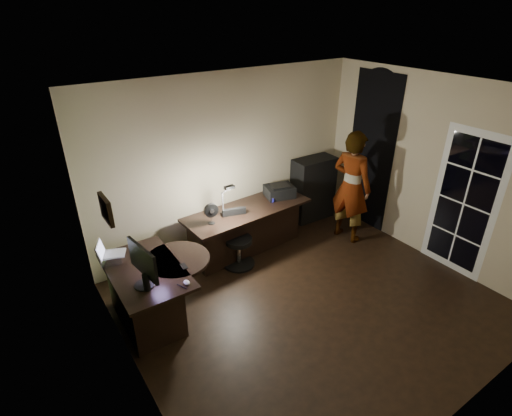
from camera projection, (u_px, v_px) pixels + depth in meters
floor at (310, 303)px, 5.27m from camera, size 4.50×4.00×0.01m
ceiling at (327, 94)px, 4.02m from camera, size 4.50×4.00×0.01m
wall_back at (229, 162)px, 6.12m from camera, size 4.50×0.01×2.70m
wall_front at (488, 310)px, 3.18m from camera, size 4.50×0.01×2.70m
wall_left at (126, 280)px, 3.52m from camera, size 0.01×4.00×2.70m
wall_right at (434, 171)px, 5.78m from camera, size 0.01×4.00×2.70m
green_wall_overlay at (128, 280)px, 3.53m from camera, size 0.00×4.00×2.70m
arched_doorway at (371, 152)px, 6.63m from camera, size 0.01×0.90×2.60m
french_door at (464, 204)px, 5.50m from camera, size 0.02×0.92×2.10m
framed_picture at (106, 210)px, 3.63m from camera, size 0.04×0.30×0.25m
desk_left at (149, 295)px, 4.83m from camera, size 0.81×1.31×0.75m
desk_right at (248, 230)px, 6.20m from camera, size 2.03×0.80×0.75m
cabinet at (313, 189)px, 7.10m from camera, size 0.77×0.41×1.13m
laptop_stand at (111, 259)px, 4.77m from camera, size 0.28×0.25×0.10m
laptop at (112, 247)px, 4.72m from camera, size 0.38×0.37×0.20m
monitor at (143, 272)px, 4.31m from camera, size 0.19×0.57×0.37m
mouse at (187, 283)px, 4.42m from camera, size 0.06×0.10×0.04m
phone at (184, 266)px, 4.71m from camera, size 0.07×0.13×0.01m
pen at (182, 286)px, 4.38m from camera, size 0.06×0.14×0.01m
speaker at (146, 282)px, 4.29m from camera, size 0.08×0.08×0.20m
notepad at (147, 283)px, 4.42m from camera, size 0.21×0.24×0.01m
desk_fan at (211, 214)px, 5.56m from camera, size 0.21×0.13×0.31m
headphones at (276, 198)px, 6.25m from camera, size 0.20×0.14×0.09m
printer at (279, 191)px, 6.37m from camera, size 0.52×0.45×0.20m
desk_lamp at (223, 198)px, 5.68m from camera, size 0.16×0.27×0.58m
office_chair at (238, 240)px, 5.84m from camera, size 0.59×0.59×0.85m
person at (351, 187)px, 6.32m from camera, size 0.56×0.73×1.84m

